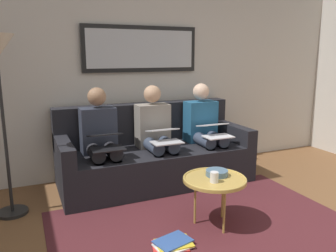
{
  "coord_description": "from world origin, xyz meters",
  "views": [
    {
      "loc": [
        1.38,
        1.44,
        1.48
      ],
      "look_at": [
        0.0,
        -1.7,
        0.75
      ],
      "focal_mm": 35.79,
      "sensor_mm": 36.0,
      "label": 1
    }
  ],
  "objects": [
    {
      "name": "coffee_table",
      "position": [
        -0.09,
        -0.9,
        0.42
      ],
      "size": [
        0.55,
        0.55,
        0.44
      ],
      "color": "tan",
      "rests_on": "ground_plane"
    },
    {
      "name": "laptop_white",
      "position": [
        -0.64,
        -1.8,
        0.63
      ],
      "size": [
        0.32,
        0.35,
        0.15
      ],
      "color": "white"
    },
    {
      "name": "person_right",
      "position": [
        0.64,
        -2.05,
        0.61
      ],
      "size": [
        0.38,
        0.58,
        1.14
      ],
      "color": "#2D3342",
      "rests_on": "couch"
    },
    {
      "name": "magazine_stack",
      "position": [
        0.39,
        -0.72,
        0.03
      ],
      "size": [
        0.35,
        0.28,
        0.04
      ],
      "color": "red",
      "rests_on": "ground_plane"
    },
    {
      "name": "person_left",
      "position": [
        -0.64,
        -2.05,
        0.61
      ],
      "size": [
        0.38,
        0.58,
        1.14
      ],
      "color": "#235B84",
      "rests_on": "couch"
    },
    {
      "name": "cup",
      "position": [
        -0.04,
        -0.83,
        0.48
      ],
      "size": [
        0.07,
        0.07,
        0.09
      ],
      "primitive_type": "cylinder",
      "color": "silver",
      "rests_on": "coffee_table"
    },
    {
      "name": "laptop_silver",
      "position": [
        0.0,
        -1.8,
        0.63
      ],
      "size": [
        0.32,
        0.34,
        0.14
      ],
      "color": "silver"
    },
    {
      "name": "framed_mirror",
      "position": [
        0.0,
        -2.51,
        1.55
      ],
      "size": [
        1.45,
        0.05,
        0.55
      ],
      "color": "black"
    },
    {
      "name": "bowl",
      "position": [
        -0.14,
        -0.95,
        0.46
      ],
      "size": [
        0.2,
        0.2,
        0.05
      ],
      "primitive_type": "cylinder",
      "color": "slate",
      "rests_on": "coffee_table"
    },
    {
      "name": "laptop_black",
      "position": [
        0.64,
        -1.8,
        0.63
      ],
      "size": [
        0.33,
        0.35,
        0.15
      ],
      "color": "black"
    },
    {
      "name": "person_middle",
      "position": [
        0.0,
        -2.05,
        0.61
      ],
      "size": [
        0.38,
        0.58,
        1.14
      ],
      "color": "gray",
      "rests_on": "couch"
    },
    {
      "name": "area_rug",
      "position": [
        0.0,
        -0.85,
        0.0
      ],
      "size": [
        2.6,
        1.8,
        0.01
      ],
      "primitive_type": "cube",
      "color": "#4C1E23",
      "rests_on": "ground_plane"
    },
    {
      "name": "wall_rear",
      "position": [
        0.0,
        -2.6,
        1.3
      ],
      "size": [
        6.0,
        0.12,
        2.6
      ],
      "primitive_type": "cube",
      "color": "beige",
      "rests_on": "ground_plane"
    },
    {
      "name": "couch",
      "position": [
        0.0,
        -2.12,
        0.31
      ],
      "size": [
        2.2,
        0.9,
        0.9
      ],
      "color": "black",
      "rests_on": "ground_plane"
    }
  ]
}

